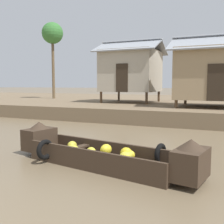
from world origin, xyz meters
The scene contains 6 objects.
ground_plane centered at (0.00, 10.00, 0.00)m, with size 300.00×300.00×0.00m, color #726047.
riverbank_strip centered at (0.00, 22.22, 0.38)m, with size 160.00×20.00×0.75m, color #756047.
banana_boat centered at (0.53, 5.73, 0.32)m, with size 5.05×1.80×0.92m.
stilt_house_left centered at (-2.97, 17.75, 2.97)m, with size 4.25×4.04×4.28m.
stilt_house_mid_left centered at (2.71, 15.75, 2.61)m, with size 4.93×4.07×3.93m.
palm_tree_near centered at (-11.09, 19.97, 6.34)m, with size 1.85×1.85×6.65m.
Camera 1 is at (3.34, -0.03, 1.98)m, focal length 43.17 mm.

